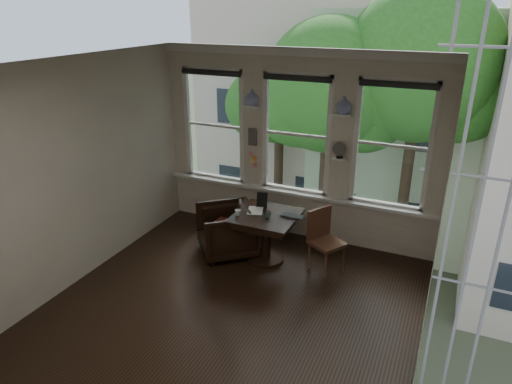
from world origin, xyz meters
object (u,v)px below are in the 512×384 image
at_px(table, 266,238).
at_px(armchair_left, 227,231).
at_px(side_chair_right, 327,243).
at_px(mug, 238,213).
at_px(laptop, 291,218).

xyz_separation_m(table, armchair_left, (-0.63, -0.05, 0.01)).
bearing_deg(side_chair_right, armchair_left, 125.80).
height_order(armchair_left, mug, mug).
relative_size(table, mug, 9.95).
bearing_deg(mug, side_chair_right, 11.04).
height_order(table, side_chair_right, side_chair_right).
distance_m(side_chair_right, mug, 1.34).
bearing_deg(laptop, mug, -165.07).
height_order(side_chair_right, laptop, side_chair_right).
distance_m(table, laptop, 0.54).
distance_m(side_chair_right, laptop, 0.62).
xyz_separation_m(table, laptop, (0.37, 0.03, 0.39)).
bearing_deg(table, side_chair_right, 4.27).
relative_size(table, armchair_left, 1.07).
bearing_deg(armchair_left, laptop, 54.18).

